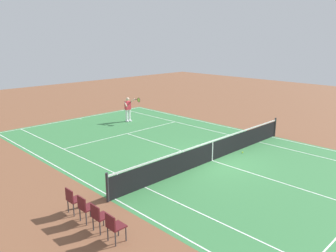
# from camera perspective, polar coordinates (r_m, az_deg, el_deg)

# --- Properties ---
(ground_plane) EXTENTS (60.00, 60.00, 0.00)m
(ground_plane) POSITION_cam_1_polar(r_m,az_deg,el_deg) (15.87, 7.44, -5.82)
(ground_plane) COLOR brown
(court_slab) EXTENTS (24.20, 11.40, 0.00)m
(court_slab) POSITION_cam_1_polar(r_m,az_deg,el_deg) (15.87, 7.44, -5.82)
(court_slab) COLOR #387A42
(court_slab) RESTS_ON ground_plane
(court_line_markings) EXTENTS (23.85, 11.05, 0.01)m
(court_line_markings) POSITION_cam_1_polar(r_m,az_deg,el_deg) (15.87, 7.44, -5.80)
(court_line_markings) COLOR white
(court_line_markings) RESTS_ON ground_plane
(tennis_net) EXTENTS (0.10, 11.70, 1.08)m
(tennis_net) POSITION_cam_1_polar(r_m,az_deg,el_deg) (15.71, 7.50, -4.14)
(tennis_net) COLOR #2D2D33
(tennis_net) RESTS_ON ground_plane
(tennis_player_near) EXTENTS (1.08, 0.78, 1.70)m
(tennis_player_near) POSITION_cam_1_polar(r_m,az_deg,el_deg) (22.96, -6.74, 3.04)
(tennis_player_near) COLOR white
(tennis_player_near) RESTS_ON ground_plane
(tennis_ball) EXTENTS (0.07, 0.07, 0.07)m
(tennis_ball) POSITION_cam_1_polar(r_m,az_deg,el_deg) (17.14, 12.47, -4.37)
(tennis_ball) COLOR #CCE01E
(tennis_ball) RESTS_ON ground_plane
(spectator_chair_0) EXTENTS (0.44, 0.44, 0.88)m
(spectator_chair_0) POSITION_cam_1_polar(r_m,az_deg,el_deg) (9.80, -9.12, -16.26)
(spectator_chair_0) COLOR #38383D
(spectator_chair_0) RESTS_ON ground_plane
(spectator_chair_1) EXTENTS (0.44, 0.44, 0.88)m
(spectator_chair_1) POSITION_cam_1_polar(r_m,az_deg,el_deg) (10.34, -11.61, -14.61)
(spectator_chair_1) COLOR #38383D
(spectator_chair_1) RESTS_ON ground_plane
(spectator_chair_2) EXTENTS (0.44, 0.44, 0.88)m
(spectator_chair_2) POSITION_cam_1_polar(r_m,az_deg,el_deg) (10.91, -13.81, -13.10)
(spectator_chair_2) COLOR #38383D
(spectator_chair_2) RESTS_ON ground_plane
(spectator_chair_3) EXTENTS (0.44, 0.44, 0.88)m
(spectator_chair_3) POSITION_cam_1_polar(r_m,az_deg,el_deg) (11.50, -15.77, -11.74)
(spectator_chair_3) COLOR #38383D
(spectator_chair_3) RESTS_ON ground_plane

